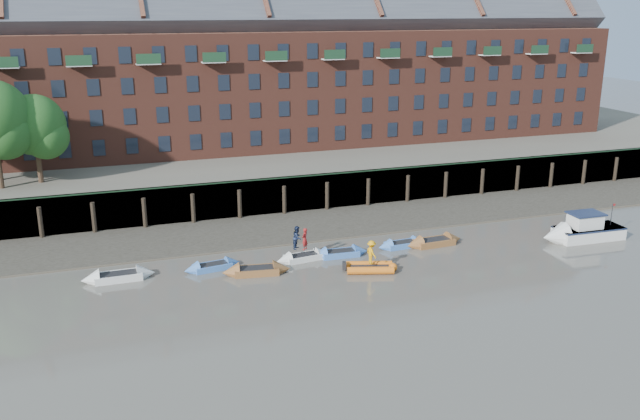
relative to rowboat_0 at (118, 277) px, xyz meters
name	(u,v)px	position (x,y,z in m)	size (l,w,h in m)	color
ground	(415,312)	(16.71, -10.97, -0.25)	(220.00, 220.00, 0.00)	#5B574F
foreshore	(320,225)	(16.71, 7.03, -0.25)	(110.00, 8.00, 0.50)	#3D382F
mud_band	(333,237)	(16.71, 3.63, -0.25)	(110.00, 1.60, 0.10)	#4C4336
river_wall	(304,193)	(16.71, 11.41, 1.35)	(110.00, 1.23, 3.30)	#2D2A26
bank_terrace	(266,161)	(16.71, 25.03, 1.35)	(110.00, 28.00, 3.20)	#5E594D
apartment_terrace	(261,54)	(16.71, 26.02, 12.58)	(80.60, 15.56, 20.98)	brown
rowboat_0	(118,277)	(0.00, 0.00, 0.00)	(4.83, 1.42, 1.40)	silver
rowboat_1	(213,267)	(6.35, -0.14, -0.04)	(4.20, 1.74, 1.18)	#4073C3
rowboat_2	(256,271)	(9.05, -1.97, -0.01)	(4.85, 2.04, 1.36)	brown
rowboat_3	(303,257)	(12.90, -0.45, -0.03)	(4.28, 1.73, 1.21)	silver
rowboat_4	(340,253)	(15.71, -0.59, -0.03)	(4.36, 1.50, 1.25)	#4073C3
rowboat_5	(402,244)	(20.93, -0.26, -0.04)	(4.13, 1.42, 1.18)	#4073C3
rowboat_6	(434,242)	(23.44, -0.67, 0.00)	(4.87, 1.67, 1.39)	brown
rib_tender	(372,267)	(16.80, -4.04, 0.02)	(3.63, 2.54, 0.61)	orange
motor_launch	(576,232)	(34.55, -3.27, 0.47)	(6.89, 2.50, 2.81)	silver
person_rower_a	(305,239)	(13.02, -0.50, 1.38)	(0.59, 0.39, 1.62)	maroon
person_rower_b	(297,238)	(12.57, -0.17, 1.43)	(0.84, 0.65, 1.72)	#19233F
person_rib_crew	(371,252)	(16.73, -4.06, 1.16)	(1.08, 0.62, 1.68)	orange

